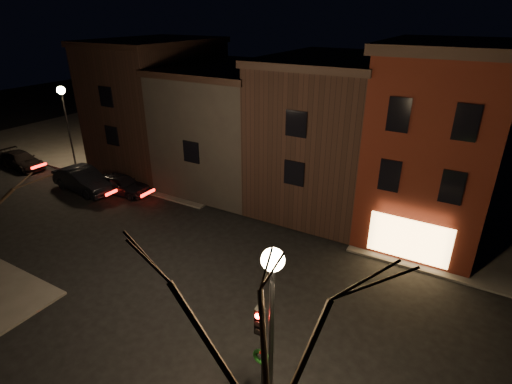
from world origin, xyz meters
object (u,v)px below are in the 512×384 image
street_lamp_near (272,296)px  parked_car_a (121,184)px  parked_car_b (83,180)px  parked_car_c (21,160)px  street_lamp_far (64,105)px  bare_tree_right (271,353)px  traffic_signal (261,343)px

street_lamp_near → parked_car_a: (-17.54, 10.26, -4.46)m
parked_car_b → parked_car_c: parked_car_b is taller
street_lamp_near → street_lamp_far: size_ratio=1.00×
parked_car_a → bare_tree_right: bearing=-129.4°
street_lamp_far → parked_car_c: 6.20m
street_lamp_far → parked_car_b: street_lamp_far is taller
parked_car_a → street_lamp_far: bearing=70.5°
bare_tree_right → parked_car_b: 25.06m
street_lamp_far → street_lamp_near: bearing=-25.8°
street_lamp_near → bare_tree_right: 2.98m
street_lamp_near → parked_car_b: (-20.22, 9.20, -4.32)m
parked_car_b → parked_car_c: size_ratio=1.13×
street_lamp_near → street_lamp_far: same height
traffic_signal → parked_car_b: 21.56m
bare_tree_right → parked_car_a: (-18.84, 12.76, -5.43)m
street_lamp_near → traffic_signal: street_lamp_near is taller
street_lamp_near → parked_car_a: street_lamp_near is taller
street_lamp_near → street_lamp_far: (-25.20, 12.20, 0.00)m
street_lamp_near → street_lamp_far: bearing=154.2°
bare_tree_right → parked_car_a: 23.39m
bare_tree_right → street_lamp_far: bearing=151.0°
street_lamp_far → parked_car_c: (-3.45, -2.49, -4.51)m
traffic_signal → parked_car_c: size_ratio=0.88×
traffic_signal → bare_tree_right: size_ratio=0.48×
street_lamp_far → traffic_signal: size_ratio=1.60×
traffic_signal → bare_tree_right: 4.87m
street_lamp_near → traffic_signal: (-0.60, 0.49, -2.37)m
parked_car_a → parked_car_b: parked_car_b is taller
traffic_signal → parked_car_c: traffic_signal is taller
bare_tree_right → parked_car_b: bearing=151.5°
street_lamp_near → bare_tree_right: bare_tree_right is taller
parked_car_a → parked_car_b: bearing=106.2°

